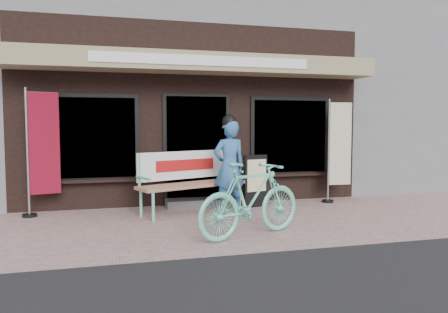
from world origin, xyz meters
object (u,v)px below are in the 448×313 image
object	(u,v)px
bicycle	(251,199)
nobori_red	(42,150)
bench	(189,177)
nobori_cream	(338,149)
menu_stand	(255,180)
person	(229,165)

from	to	relation	value
bicycle	nobori_red	bearing A→B (deg)	32.59
bench	nobori_cream	world-z (taller)	nobori_cream
nobori_red	menu_stand	xyz separation A→B (m)	(3.87, -0.19, -0.63)
bench	menu_stand	xyz separation A→B (m)	(1.32, 0.15, -0.13)
nobori_cream	menu_stand	xyz separation A→B (m)	(-1.82, -0.07, -0.57)
bench	nobori_red	distance (m)	2.61
bench	nobori_red	world-z (taller)	nobori_red
bicycle	nobori_red	size ratio (longest dim) A/B	0.80
bench	nobori_red	xyz separation A→B (m)	(-2.54, 0.33, 0.50)
nobori_red	bench	bearing A→B (deg)	-21.84
bench	menu_stand	world-z (taller)	bench
person	bicycle	bearing A→B (deg)	-103.67
nobori_red	person	bearing A→B (deg)	-24.60
person	nobori_red	xyz separation A→B (m)	(-3.23, 0.58, 0.28)
person	nobori_red	size ratio (longest dim) A/B	0.80
person	bicycle	xyz separation A→B (m)	(-0.16, -1.72, -0.33)
bench	nobori_cream	size ratio (longest dim) A/B	0.99
person	bench	bearing A→B (deg)	151.67
nobori_cream	menu_stand	bearing A→B (deg)	-176.63
menu_stand	nobori_red	bearing A→B (deg)	162.01
bicycle	menu_stand	xyz separation A→B (m)	(0.79, 2.11, -0.02)
bicycle	nobori_cream	xyz separation A→B (m)	(2.61, 2.19, 0.55)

